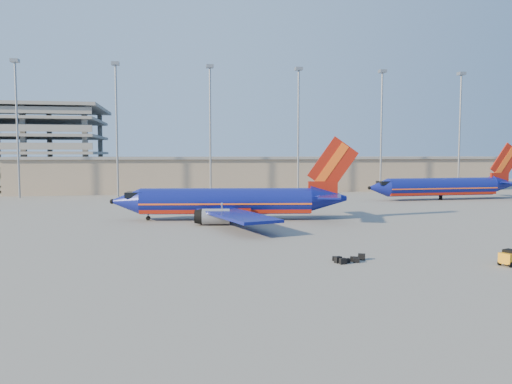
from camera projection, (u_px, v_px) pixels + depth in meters
ground at (275, 223)px, 66.65m from camera, size 220.00×220.00×0.00m
terminal_building at (267, 173)px, 125.00m from camera, size 122.00×16.00×8.50m
light_mast_row at (255, 116)px, 111.36m from camera, size 101.60×1.60×28.65m
aircraft_main at (232, 202)px, 69.27m from camera, size 34.32×32.82×11.65m
aircraft_second at (445, 187)px, 100.05m from camera, size 34.00×13.23×11.51m
baggage_tug at (510, 257)px, 41.11m from camera, size 2.12×1.73×1.32m
luggage_pile at (348, 259)px, 42.44m from camera, size 3.12×1.86×0.54m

